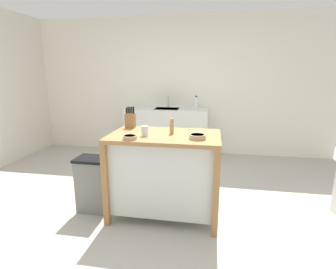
{
  "coord_description": "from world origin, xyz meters",
  "views": [
    {
      "loc": [
        0.64,
        -2.53,
        1.55
      ],
      "look_at": [
        0.15,
        0.27,
        0.87
      ],
      "focal_mm": 27.54,
      "sensor_mm": 36.0,
      "label": 1
    }
  ],
  "objects_px": {
    "bowl_stoneware_deep": "(197,137)",
    "drinking_cup": "(145,131)",
    "bowl_ceramic_small": "(130,137)",
    "sink_faucet": "(168,102)",
    "trash_bin": "(94,184)",
    "kitchen_island": "(165,170)",
    "pepper_grinder": "(172,126)",
    "bottle_hand_soap": "(196,103)",
    "knife_block": "(130,120)"
  },
  "relations": [
    {
      "from": "bowl_ceramic_small",
      "to": "sink_faucet",
      "type": "relative_size",
      "value": 0.63
    },
    {
      "from": "bowl_stoneware_deep",
      "to": "bottle_hand_soap",
      "type": "height_order",
      "value": "bottle_hand_soap"
    },
    {
      "from": "drinking_cup",
      "to": "pepper_grinder",
      "type": "height_order",
      "value": "pepper_grinder"
    },
    {
      "from": "drinking_cup",
      "to": "bottle_hand_soap",
      "type": "distance_m",
      "value": 2.33
    },
    {
      "from": "bowl_stoneware_deep",
      "to": "pepper_grinder",
      "type": "height_order",
      "value": "pepper_grinder"
    },
    {
      "from": "kitchen_island",
      "to": "bowl_ceramic_small",
      "type": "height_order",
      "value": "bowl_ceramic_small"
    },
    {
      "from": "kitchen_island",
      "to": "sink_faucet",
      "type": "distance_m",
      "value": 2.32
    },
    {
      "from": "bowl_ceramic_small",
      "to": "drinking_cup",
      "type": "xyz_separation_m",
      "value": [
        0.11,
        0.16,
        0.03
      ]
    },
    {
      "from": "knife_block",
      "to": "bottle_hand_soap",
      "type": "xyz_separation_m",
      "value": [
        0.64,
        1.93,
        0.01
      ]
    },
    {
      "from": "bowl_ceramic_small",
      "to": "bowl_stoneware_deep",
      "type": "bearing_deg",
      "value": 11.01
    },
    {
      "from": "bowl_ceramic_small",
      "to": "trash_bin",
      "type": "bearing_deg",
      "value": 157.6
    },
    {
      "from": "bowl_stoneware_deep",
      "to": "drinking_cup",
      "type": "xyz_separation_m",
      "value": [
        -0.54,
        0.03,
        0.03
      ]
    },
    {
      "from": "kitchen_island",
      "to": "sink_faucet",
      "type": "relative_size",
      "value": 5.28
    },
    {
      "from": "drinking_cup",
      "to": "bottle_hand_soap",
      "type": "bearing_deg",
      "value": 80.83
    },
    {
      "from": "kitchen_island",
      "to": "pepper_grinder",
      "type": "bearing_deg",
      "value": 31.81
    },
    {
      "from": "drinking_cup",
      "to": "bottle_hand_soap",
      "type": "xyz_separation_m",
      "value": [
        0.37,
        2.3,
        0.05
      ]
    },
    {
      "from": "pepper_grinder",
      "to": "sink_faucet",
      "type": "relative_size",
      "value": 0.77
    },
    {
      "from": "knife_block",
      "to": "drinking_cup",
      "type": "bearing_deg",
      "value": -53.56
    },
    {
      "from": "bowl_stoneware_deep",
      "to": "sink_faucet",
      "type": "bearing_deg",
      "value": 106.37
    },
    {
      "from": "drinking_cup",
      "to": "trash_bin",
      "type": "relative_size",
      "value": 0.17
    },
    {
      "from": "bowl_ceramic_small",
      "to": "pepper_grinder",
      "type": "bearing_deg",
      "value": 40.46
    },
    {
      "from": "bowl_stoneware_deep",
      "to": "bottle_hand_soap",
      "type": "relative_size",
      "value": 0.7
    },
    {
      "from": "bowl_ceramic_small",
      "to": "bottle_hand_soap",
      "type": "relative_size",
      "value": 0.6
    },
    {
      "from": "sink_faucet",
      "to": "bowl_stoneware_deep",
      "type": "bearing_deg",
      "value": -73.63
    },
    {
      "from": "drinking_cup",
      "to": "trash_bin",
      "type": "xyz_separation_m",
      "value": [
        -0.63,
        0.06,
        -0.66
      ]
    },
    {
      "from": "trash_bin",
      "to": "bottle_hand_soap",
      "type": "relative_size",
      "value": 2.72
    },
    {
      "from": "bowl_ceramic_small",
      "to": "pepper_grinder",
      "type": "relative_size",
      "value": 0.81
    },
    {
      "from": "knife_block",
      "to": "trash_bin",
      "type": "bearing_deg",
      "value": -139.16
    },
    {
      "from": "bowl_stoneware_deep",
      "to": "pepper_grinder",
      "type": "relative_size",
      "value": 0.96
    },
    {
      "from": "kitchen_island",
      "to": "drinking_cup",
      "type": "relative_size",
      "value": 11.16
    },
    {
      "from": "bowl_ceramic_small",
      "to": "sink_faucet",
      "type": "xyz_separation_m",
      "value": [
        -0.05,
        2.5,
        0.08
      ]
    },
    {
      "from": "bowl_ceramic_small",
      "to": "drinking_cup",
      "type": "height_order",
      "value": "drinking_cup"
    },
    {
      "from": "pepper_grinder",
      "to": "bowl_ceramic_small",
      "type": "bearing_deg",
      "value": -139.54
    },
    {
      "from": "pepper_grinder",
      "to": "trash_bin",
      "type": "distance_m",
      "value": 1.13
    },
    {
      "from": "pepper_grinder",
      "to": "bottle_hand_soap",
      "type": "distance_m",
      "value": 2.15
    },
    {
      "from": "knife_block",
      "to": "bowl_stoneware_deep",
      "type": "relative_size",
      "value": 1.56
    },
    {
      "from": "knife_block",
      "to": "bottle_hand_soap",
      "type": "bearing_deg",
      "value": 71.62
    },
    {
      "from": "drinking_cup",
      "to": "pepper_grinder",
      "type": "bearing_deg",
      "value": 30.1
    },
    {
      "from": "trash_bin",
      "to": "bowl_stoneware_deep",
      "type": "bearing_deg",
      "value": -4.41
    },
    {
      "from": "trash_bin",
      "to": "kitchen_island",
      "type": "bearing_deg",
      "value": 3.57
    },
    {
      "from": "pepper_grinder",
      "to": "bottle_hand_soap",
      "type": "relative_size",
      "value": 0.73
    },
    {
      "from": "pepper_grinder",
      "to": "trash_bin",
      "type": "bearing_deg",
      "value": -174.0
    },
    {
      "from": "bowl_stoneware_deep",
      "to": "drinking_cup",
      "type": "distance_m",
      "value": 0.54
    },
    {
      "from": "kitchen_island",
      "to": "drinking_cup",
      "type": "height_order",
      "value": "drinking_cup"
    },
    {
      "from": "drinking_cup",
      "to": "pepper_grinder",
      "type": "xyz_separation_m",
      "value": [
        0.26,
        0.15,
        0.03
      ]
    },
    {
      "from": "bowl_stoneware_deep",
      "to": "bowl_ceramic_small",
      "type": "bearing_deg",
      "value": -168.99
    },
    {
      "from": "drinking_cup",
      "to": "pepper_grinder",
      "type": "distance_m",
      "value": 0.3
    },
    {
      "from": "bottle_hand_soap",
      "to": "bowl_ceramic_small",
      "type": "bearing_deg",
      "value": -100.98
    },
    {
      "from": "bowl_ceramic_small",
      "to": "sink_faucet",
      "type": "height_order",
      "value": "sink_faucet"
    },
    {
      "from": "kitchen_island",
      "to": "trash_bin",
      "type": "height_order",
      "value": "kitchen_island"
    }
  ]
}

